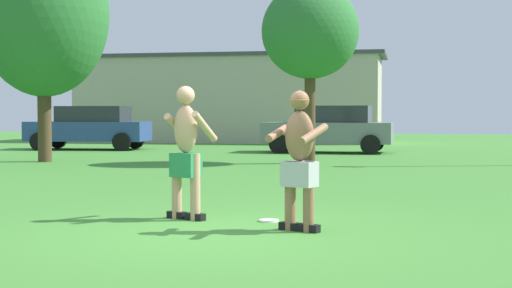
% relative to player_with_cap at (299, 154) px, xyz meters
% --- Properties ---
extents(ground_plane, '(80.00, 80.00, 0.00)m').
position_rel_player_with_cap_xyz_m(ground_plane, '(-0.94, -0.36, -0.89)').
color(ground_plane, '#428433').
extents(player_with_cap, '(0.69, 0.75, 1.63)m').
position_rel_player_with_cap_xyz_m(player_with_cap, '(0.00, 0.00, 0.00)').
color(player_with_cap, black).
rests_on(player_with_cap, ground_plane).
extents(player_in_green, '(0.65, 0.73, 1.71)m').
position_rel_player_with_cap_xyz_m(player_in_green, '(-1.56, 0.67, 0.01)').
color(player_in_green, black).
rests_on(player_in_green, ground_plane).
extents(frisbee, '(0.25, 0.25, 0.03)m').
position_rel_player_with_cap_xyz_m(frisbee, '(-0.48, 0.69, -0.88)').
color(frisbee, white).
rests_on(frisbee, ground_plane).
extents(car_gray_near_post, '(4.35, 2.13, 1.58)m').
position_rel_player_with_cap_xyz_m(car_gray_near_post, '(-1.42, 16.86, -0.07)').
color(car_gray_near_post, slate).
rests_on(car_gray_near_post, ground_plane).
extents(car_blue_mid_lot, '(4.44, 2.34, 1.58)m').
position_rel_player_with_cap_xyz_m(car_blue_mid_lot, '(-10.20, 17.18, -0.07)').
color(car_blue_mid_lot, '#2D478C').
rests_on(car_blue_mid_lot, ground_plane).
extents(outbuilding_behind_lot, '(14.09, 4.42, 3.94)m').
position_rel_player_with_cap_xyz_m(outbuilding_behind_lot, '(-6.86, 25.11, 1.09)').
color(outbuilding_behind_lot, '#B2A893').
rests_on(outbuilding_behind_lot, ground_plane).
extents(tree_behind_players, '(3.57, 3.57, 6.35)m').
position_rel_player_with_cap_xyz_m(tree_behind_players, '(-8.62, 10.63, 3.17)').
color(tree_behind_players, '#4C3823').
rests_on(tree_behind_players, ground_plane).
extents(tree_near_building, '(2.58, 2.58, 4.77)m').
position_rel_player_with_cap_xyz_m(tree_near_building, '(-1.37, 11.39, 2.59)').
color(tree_near_building, '#4C3823').
rests_on(tree_near_building, ground_plane).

